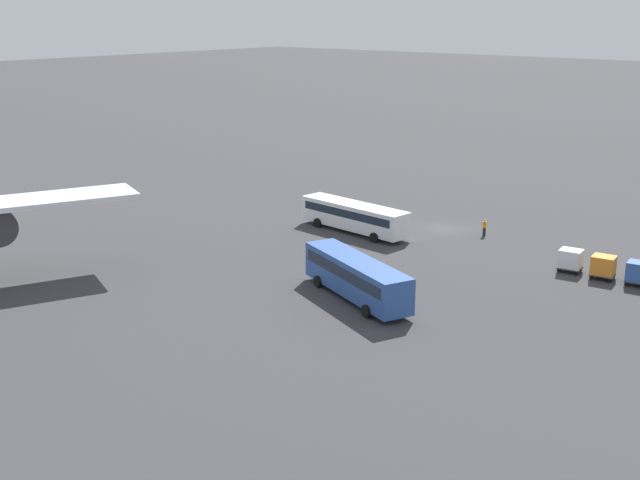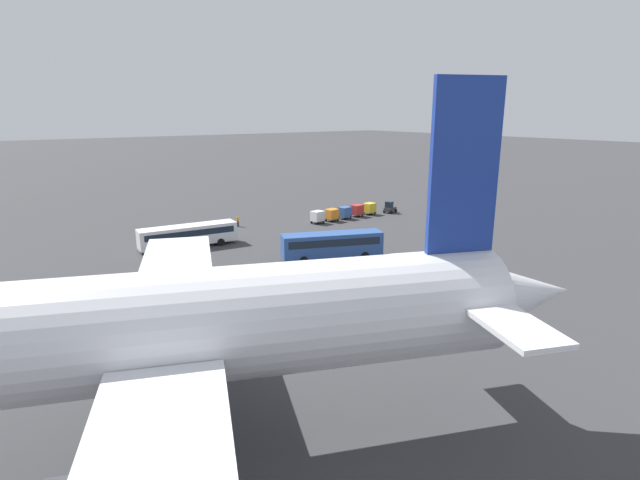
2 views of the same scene
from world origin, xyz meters
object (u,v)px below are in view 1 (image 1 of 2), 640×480
shuttle_bus_far (356,275)px  cargo_cart_orange (603,266)px  shuttle_bus_near (354,215)px  cargo_cart_white (571,259)px  worker_person (484,228)px  cargo_cart_blue (639,272)px

shuttle_bus_far → cargo_cart_orange: bearing=-105.4°
shuttle_bus_near → shuttle_bus_far: (-12.28, 15.82, 0.16)m
shuttle_bus_far → cargo_cart_white: (-10.45, -17.51, -0.79)m
worker_person → cargo_cart_blue: (-17.48, 5.53, 0.32)m
shuttle_bus_near → shuttle_bus_far: bearing=133.6°
shuttle_bus_far → cargo_cart_orange: shuttle_bus_far is taller
worker_person → cargo_cart_white: bearing=153.8°
shuttle_bus_near → worker_person: (-11.14, -7.40, -0.95)m
shuttle_bus_far → worker_person: 23.28m
shuttle_bus_near → cargo_cart_white: shuttle_bus_near is taller
cargo_cart_white → shuttle_bus_near: bearing=4.2°
shuttle_bus_far → cargo_cart_blue: shuttle_bus_far is taller
cargo_cart_blue → cargo_cart_orange: same height
shuttle_bus_near → worker_person: size_ratio=7.58×
worker_person → cargo_cart_orange: size_ratio=0.79×
worker_person → cargo_cart_blue: bearing=162.4°
shuttle_bus_near → shuttle_bus_far: shuttle_bus_far is taller
cargo_cart_blue → cargo_cart_white: same height
cargo_cart_white → cargo_cart_orange: bearing=179.5°
shuttle_bus_near → cargo_cart_blue: shuttle_bus_near is taller
cargo_cart_orange → shuttle_bus_near: bearing=3.7°
cargo_cart_orange → cargo_cart_white: bearing=-0.5°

